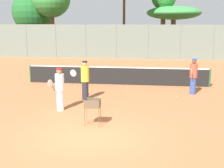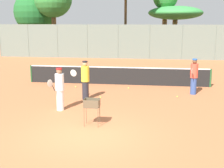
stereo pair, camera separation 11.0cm
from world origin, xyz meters
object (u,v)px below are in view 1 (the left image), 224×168
object	(u,v)px
player_yellow_shirt	(193,76)
ball_cart	(93,105)
tennis_net	(117,75)
player_red_cap	(60,89)
player_white_outfit	(85,80)

from	to	relation	value
player_yellow_shirt	ball_cart	bearing A→B (deg)	-19.84
tennis_net	player_red_cap	distance (m)	6.03
tennis_net	ball_cart	size ratio (longest dim) A/B	10.96
ball_cart	player_red_cap	bearing A→B (deg)	135.17
player_red_cap	ball_cart	xyz separation A→B (m)	(1.77, -1.76, -0.19)
player_yellow_shirt	player_white_outfit	bearing A→B (deg)	-53.62
player_yellow_shirt	ball_cart	distance (m)	6.99
player_red_cap	ball_cart	world-z (taller)	player_red_cap
player_red_cap	tennis_net	bearing A→B (deg)	-170.55
player_white_outfit	player_red_cap	size ratio (longest dim) A/B	1.03
player_white_outfit	player_yellow_shirt	bearing A→B (deg)	-168.10
player_red_cap	player_yellow_shirt	xyz separation A→B (m)	(5.98, 3.82, 0.02)
player_white_outfit	player_yellow_shirt	size ratio (longest dim) A/B	1.02
tennis_net	player_yellow_shirt	bearing A→B (deg)	-24.62
player_yellow_shirt	ball_cart	world-z (taller)	player_yellow_shirt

